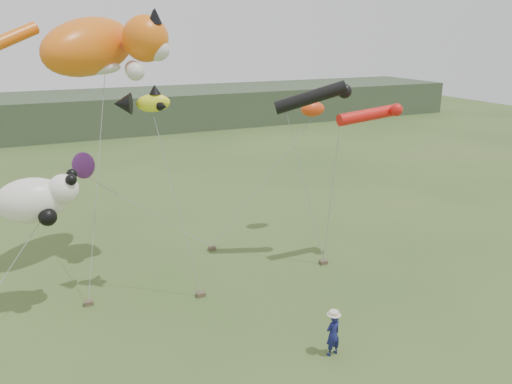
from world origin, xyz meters
TOP-DOWN VIEW (x-y plane):
  - ground at (0.00, 0.00)m, footprint 120.00×120.00m
  - headland at (-3.11, 44.69)m, footprint 90.00×13.00m
  - festival_attendant at (1.96, -0.92)m, footprint 0.62×0.46m
  - sandbag_anchors at (-1.87, 5.46)m, footprint 15.61×6.14m
  - cat_kite at (-3.23, 9.30)m, footprint 6.78×5.28m
  - fish_kite at (-2.50, 5.61)m, footprint 2.21×1.45m
  - tube_kites at (5.99, 5.43)m, footprint 5.22×2.85m
  - panda_kite at (-6.48, 6.13)m, footprint 2.96×1.91m
  - misc_kites at (0.68, 10.00)m, footprint 12.32×2.63m

SIDE VIEW (x-z plane):
  - ground at x=0.00m, z-range 0.00..0.00m
  - sandbag_anchors at x=-1.87m, z-range 0.00..0.18m
  - festival_attendant at x=1.96m, z-range 0.00..1.56m
  - headland at x=-3.11m, z-range -0.08..3.92m
  - panda_kite at x=-6.48m, z-range 3.62..5.46m
  - misc_kites at x=0.68m, z-range 3.85..7.06m
  - tube_kites at x=5.99m, z-range 6.49..8.35m
  - fish_kite at x=-2.50m, z-range 7.36..8.44m
  - cat_kite at x=-3.23m, z-range 8.32..11.37m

